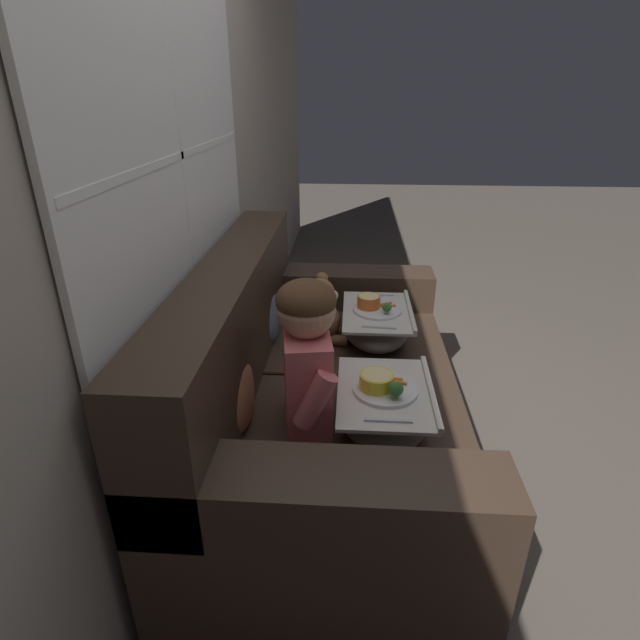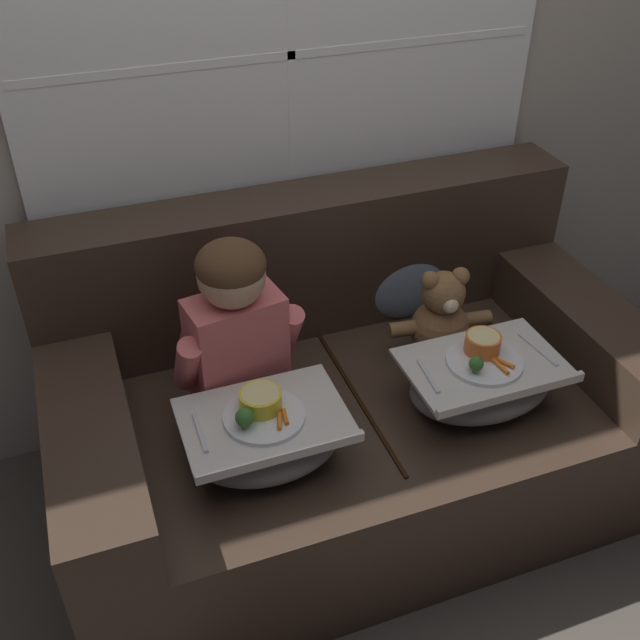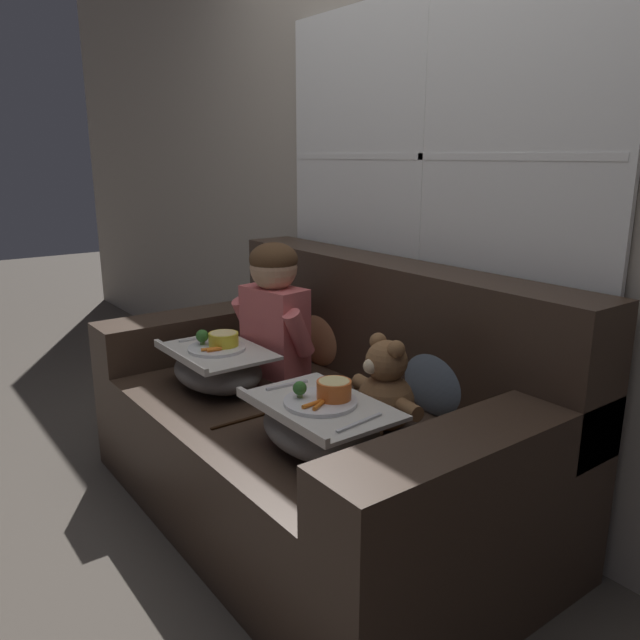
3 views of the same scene
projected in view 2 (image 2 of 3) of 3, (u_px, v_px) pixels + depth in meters
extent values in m
plane|color=#4C443D|center=(348.00, 487.00, 2.50)|extent=(14.00, 14.00, 0.00)
cube|color=#A89E8E|center=(285.00, 44.00, 2.17)|extent=(8.00, 0.05, 2.60)
cube|color=white|center=(290.00, 54.00, 2.15)|extent=(1.61, 0.02, 1.16)
cube|color=black|center=(289.00, 54.00, 2.16)|extent=(1.56, 0.01, 1.11)
cube|color=white|center=(291.00, 55.00, 2.15)|extent=(0.02, 0.02, 1.11)
cube|color=white|center=(291.00, 55.00, 2.15)|extent=(1.56, 0.02, 0.02)
cube|color=#38281E|center=(349.00, 440.00, 2.38)|extent=(1.73, 0.99, 0.44)
cube|color=#38281E|center=(308.00, 259.00, 2.41)|extent=(1.73, 0.22, 0.47)
cube|color=#38281E|center=(88.00, 426.00, 1.98)|extent=(0.22, 0.99, 0.19)
cube|color=#38281E|center=(569.00, 313.00, 2.41)|extent=(0.22, 0.99, 0.19)
cube|color=black|center=(354.00, 391.00, 2.23)|extent=(0.01, 0.73, 0.01)
ellipsoid|color=#B2754C|center=(217.00, 309.00, 2.30)|extent=(0.34, 0.17, 0.36)
ellipsoid|color=slate|center=(407.00, 270.00, 2.48)|extent=(0.34, 0.16, 0.35)
cube|color=#DB6666|center=(238.00, 352.00, 2.10)|extent=(0.28, 0.18, 0.35)
sphere|color=tan|center=(231.00, 275.00, 1.96)|extent=(0.18, 0.18, 0.18)
ellipsoid|color=#4C331E|center=(230.00, 265.00, 1.94)|extent=(0.19, 0.19, 0.13)
cylinder|color=#DB6666|center=(188.00, 364.00, 2.02)|extent=(0.09, 0.15, 0.20)
cylinder|color=#DB6666|center=(287.00, 331.00, 2.14)|extent=(0.09, 0.15, 0.20)
sphere|color=brown|center=(440.00, 329.00, 2.33)|extent=(0.19, 0.19, 0.19)
sphere|color=brown|center=(444.00, 293.00, 2.26)|extent=(0.13, 0.13, 0.13)
sphere|color=brown|center=(430.00, 280.00, 2.22)|extent=(0.06, 0.06, 0.06)
sphere|color=brown|center=(461.00, 276.00, 2.23)|extent=(0.06, 0.06, 0.06)
sphere|color=beige|center=(450.00, 305.00, 2.21)|extent=(0.05, 0.05, 0.05)
sphere|color=black|center=(452.00, 307.00, 2.20)|extent=(0.02, 0.02, 0.02)
cylinder|color=brown|center=(404.00, 329.00, 2.30)|extent=(0.10, 0.06, 0.05)
cylinder|color=brown|center=(476.00, 319.00, 2.35)|extent=(0.10, 0.06, 0.05)
cylinder|color=brown|center=(435.00, 366.00, 2.29)|extent=(0.06, 0.09, 0.05)
cylinder|color=brown|center=(461.00, 362.00, 2.31)|extent=(0.06, 0.09, 0.05)
ellipsoid|color=slate|center=(266.00, 440.00, 1.97)|extent=(0.41, 0.30, 0.14)
cube|color=beige|center=(264.00, 420.00, 1.93)|extent=(0.43, 0.31, 0.01)
cube|color=beige|center=(282.00, 455.00, 1.81)|extent=(0.43, 0.02, 0.02)
cylinder|color=silver|center=(264.00, 416.00, 1.92)|extent=(0.21, 0.21, 0.01)
cylinder|color=yellow|center=(261.00, 400.00, 1.93)|extent=(0.11, 0.11, 0.05)
cylinder|color=#E5D189|center=(260.00, 394.00, 1.91)|extent=(0.10, 0.10, 0.01)
sphere|color=#38702D|center=(244.00, 417.00, 1.86)|extent=(0.05, 0.05, 0.05)
cylinder|color=#7A9E56|center=(245.00, 425.00, 1.88)|extent=(0.02, 0.02, 0.02)
cylinder|color=orange|center=(280.00, 421.00, 1.89)|extent=(0.03, 0.06, 0.01)
cylinder|color=orange|center=(285.00, 417.00, 1.90)|extent=(0.02, 0.06, 0.01)
cube|color=silver|center=(200.00, 433.00, 1.88)|extent=(0.01, 0.14, 0.01)
ellipsoid|color=slate|center=(480.00, 385.00, 2.15)|extent=(0.43, 0.29, 0.14)
cube|color=beige|center=(484.00, 365.00, 2.11)|extent=(0.45, 0.30, 0.01)
cube|color=beige|center=(512.00, 393.00, 1.99)|extent=(0.45, 0.02, 0.02)
cylinder|color=silver|center=(484.00, 362.00, 2.10)|extent=(0.22, 0.22, 0.01)
cylinder|color=orange|center=(483.00, 343.00, 2.12)|extent=(0.10, 0.10, 0.05)
cylinder|color=#E5D189|center=(484.00, 337.00, 2.10)|extent=(0.09, 0.09, 0.01)
sphere|color=#38702D|center=(476.00, 364.00, 2.04)|extent=(0.04, 0.04, 0.04)
cylinder|color=#7A9E56|center=(475.00, 370.00, 2.05)|extent=(0.02, 0.02, 0.02)
cylinder|color=orange|center=(500.00, 366.00, 2.07)|extent=(0.02, 0.07, 0.01)
cylinder|color=orange|center=(504.00, 362.00, 2.08)|extent=(0.04, 0.06, 0.01)
cube|color=silver|center=(428.00, 376.00, 2.05)|extent=(0.02, 0.14, 0.01)
cube|color=silver|center=(537.00, 349.00, 2.15)|extent=(0.03, 0.17, 0.01)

